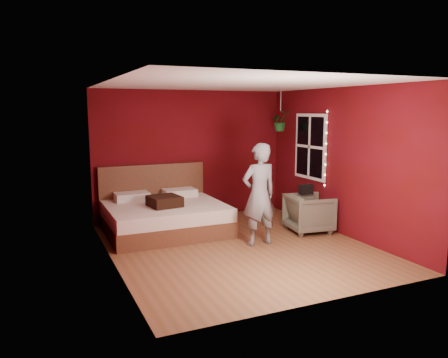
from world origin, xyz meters
TOP-DOWN VIEW (x-y plane):
  - floor at (0.00, 0.00)m, footprint 4.50×4.50m
  - room_walls at (0.00, 0.00)m, footprint 4.04×4.54m
  - window at (1.97, 0.90)m, footprint 0.05×0.97m
  - fairy_lights at (1.94, 0.37)m, footprint 0.04×0.04m
  - bed at (-0.85, 1.41)m, footprint 2.09×1.78m
  - person at (0.36, -0.01)m, footprint 0.63×0.43m
  - armchair at (1.56, 0.30)m, footprint 0.85×0.83m
  - handbag at (1.54, 0.38)m, footprint 0.25×0.13m
  - throw_pillow at (-0.90, 1.16)m, footprint 0.58×0.58m
  - hanging_plant at (1.67, 1.53)m, footprint 0.42×0.38m

SIDE VIEW (x-z plane):
  - floor at x=0.00m, z-range 0.00..0.00m
  - bed at x=-0.85m, z-range -0.28..0.87m
  - armchair at x=1.56m, z-range 0.00..0.69m
  - throw_pillow at x=-0.90m, z-range 0.52..0.71m
  - handbag at x=1.54m, z-range 0.69..0.86m
  - person at x=0.36m, z-range 0.00..1.68m
  - fairy_lights at x=1.94m, z-range 0.77..2.22m
  - window at x=1.97m, z-range 0.87..2.14m
  - room_walls at x=0.00m, z-range 0.37..2.99m
  - hanging_plant at x=1.67m, z-range 1.57..2.39m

